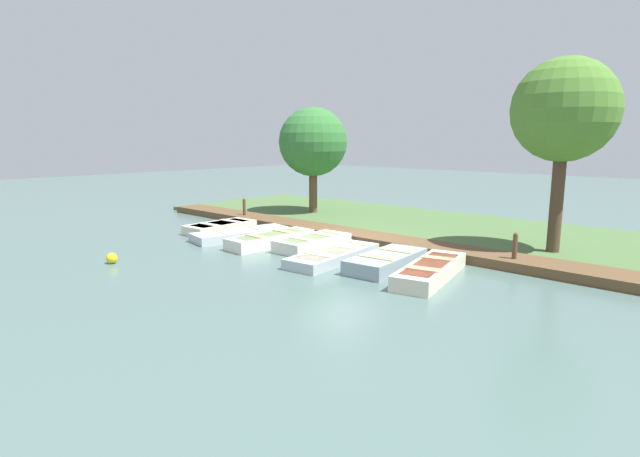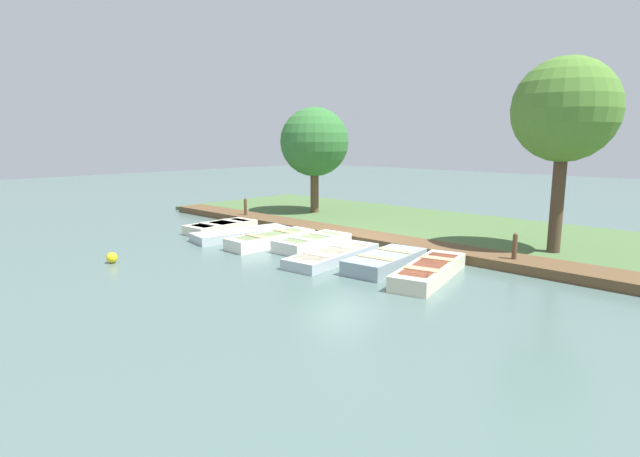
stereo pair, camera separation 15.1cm
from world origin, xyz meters
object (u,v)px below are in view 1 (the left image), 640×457
rowboat_1 (241,234)px  rowboat_5 (386,261)px  rowboat_4 (333,255)px  buoy (112,258)px  mooring_post_near (244,210)px  rowboat_6 (431,271)px  park_tree_left (564,111)px  park_tree_far_left (313,142)px  rowboat_3 (313,242)px  rowboat_0 (220,227)px  rowboat_2 (271,239)px  mooring_post_far (515,250)px

rowboat_1 → rowboat_5: 6.36m
rowboat_4 → buoy: bearing=-50.5°
rowboat_1 → mooring_post_near: (-2.49, -2.92, 0.35)m
rowboat_6 → buoy: (4.90, -7.62, -0.05)m
park_tree_left → park_tree_far_left: bearing=-95.5°
rowboat_3 → park_tree_left: 8.55m
rowboat_1 → rowboat_5: size_ratio=1.28×
rowboat_0 → park_tree_left: bearing=109.6°
rowboat_4 → mooring_post_near: mooring_post_near is taller
rowboat_4 → rowboat_6: bearing=88.9°
rowboat_2 → rowboat_0: bearing=-94.3°
rowboat_4 → rowboat_5: rowboat_5 is taller
rowboat_2 → rowboat_3: bearing=115.1°
rowboat_1 → park_tree_left: 11.23m
buoy → rowboat_4: bearing=135.6°
rowboat_0 → rowboat_6: bearing=86.0°
rowboat_0 → mooring_post_far: bearing=99.5°
mooring_post_near → mooring_post_far: same height
rowboat_5 → park_tree_far_left: size_ratio=0.58×
rowboat_3 → rowboat_4: size_ratio=0.76×
mooring_post_far → park_tree_left: park_tree_left is taller
rowboat_4 → mooring_post_far: size_ratio=3.50×
park_tree_left → rowboat_2: bearing=-57.8°
rowboat_2 → rowboat_4: rowboat_2 is taller
rowboat_0 → rowboat_6: (0.25, 9.42, 0.02)m
rowboat_0 → buoy: 5.45m
buoy → mooring_post_near: bearing=-157.3°
rowboat_1 → mooring_post_far: (-2.49, 8.98, 0.35)m
rowboat_5 → park_tree_left: size_ratio=0.49×
rowboat_1 → rowboat_0: bearing=-87.4°
park_tree_left → rowboat_6: bearing=-17.8°
rowboat_1 → mooring_post_far: bearing=116.6°
rowboat_0 → mooring_post_near: bearing=-152.5°
mooring_post_near → mooring_post_far: 11.90m
rowboat_5 → mooring_post_near: (-2.43, -9.28, 0.30)m
rowboat_6 → park_tree_left: bearing=149.4°
rowboat_0 → rowboat_6: rowboat_6 is taller
rowboat_5 → mooring_post_near: size_ratio=2.86×
rowboat_4 → rowboat_6: rowboat_6 is taller
rowboat_2 → mooring_post_far: (-2.60, 7.26, 0.30)m
rowboat_4 → rowboat_2: bearing=-99.4°
rowboat_4 → rowboat_5: size_ratio=1.22×
buoy → rowboat_3: bearing=151.5°
rowboat_2 → rowboat_3: 1.51m
buoy → park_tree_left: size_ratio=0.05×
mooring_post_far → rowboat_2: bearing=-70.3°
rowboat_2 → rowboat_6: rowboat_2 is taller
rowboat_4 → park_tree_far_left: 9.47m
rowboat_0 → rowboat_1: 1.64m
rowboat_6 → park_tree_left: 6.43m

